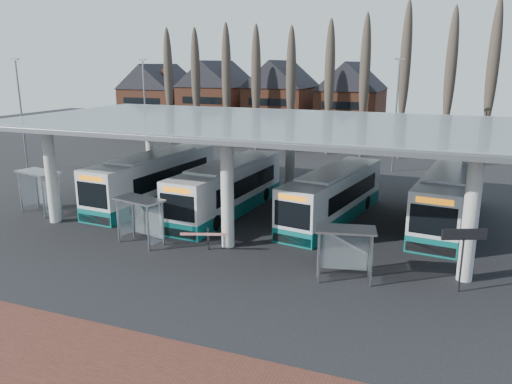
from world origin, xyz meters
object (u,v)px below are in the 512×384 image
at_px(bus_0, 155,179).
at_px(bus_1, 228,188).
at_px(bus_3, 449,198).
at_px(bus_2, 333,196).
at_px(shelter_0, 41,182).
at_px(shelter_1, 141,210).
at_px(shelter_2, 345,242).

distance_m(bus_0, bus_1, 6.04).
relative_size(bus_0, bus_3, 1.00).
height_order(bus_2, bus_3, bus_3).
bearing_deg(bus_1, shelter_0, -154.37).
xyz_separation_m(bus_2, shelter_0, (-18.46, -5.68, 0.55)).
distance_m(shelter_0, shelter_1, 9.99).
xyz_separation_m(bus_0, shelter_0, (-5.50, -5.25, 0.42)).
height_order(bus_0, bus_2, bus_0).
bearing_deg(bus_3, bus_1, -162.76).
bearing_deg(bus_1, shelter_1, -101.06).
xyz_separation_m(shelter_0, shelter_2, (21.06, -3.29, -0.24)).
bearing_deg(shelter_1, shelter_2, 9.68).
bearing_deg(shelter_2, bus_1, 127.30).
distance_m(shelter_1, shelter_2, 11.44).
relative_size(bus_0, shelter_1, 4.19).
relative_size(bus_1, shelter_0, 3.70).
relative_size(bus_1, shelter_2, 4.18).
bearing_deg(shelter_1, bus_3, 45.72).
bearing_deg(bus_3, shelter_1, -141.16).
xyz_separation_m(bus_0, shelter_2, (15.56, -8.54, 0.18)).
distance_m(bus_0, shelter_1, 8.89).
xyz_separation_m(bus_1, bus_3, (13.82, 2.69, 0.05)).
bearing_deg(shelter_2, shelter_1, 163.96).
height_order(bus_1, shelter_0, bus_1).
xyz_separation_m(bus_1, shelter_1, (-1.87, -7.35, 0.29)).
bearing_deg(shelter_1, bus_1, 88.79).
bearing_deg(shelter_2, shelter_0, 158.51).
relative_size(bus_2, bus_3, 0.93).
height_order(bus_3, shelter_0, bus_3).
xyz_separation_m(bus_2, shelter_1, (-8.82, -8.29, 0.37)).
distance_m(bus_3, shelter_0, 26.41).
distance_m(bus_0, bus_3, 19.95).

